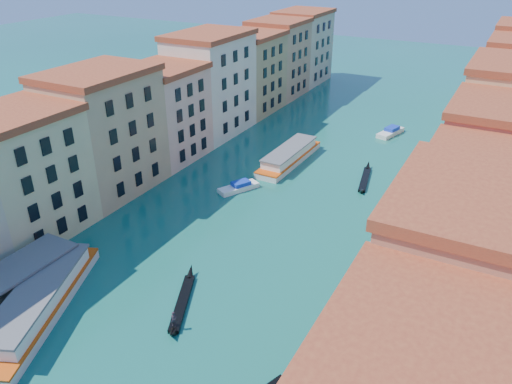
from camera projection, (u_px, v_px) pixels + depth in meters
left_bank_palazzos at (194, 95)px, 99.75m from camera, size 12.80×128.40×21.00m
right_bank_palazzos at (498, 142)px, 76.46m from camera, size 12.80×128.40×21.00m
quay at (434, 185)px, 84.01m from camera, size 4.00×140.00×1.00m
restaurant_awnings at (360, 327)px, 49.79m from camera, size 3.20×44.55×3.12m
vaporetto_stop at (11, 288)px, 57.88m from camera, size 5.40×16.40×3.65m
mooring_poles_right at (348, 298)px, 56.41m from camera, size 1.44×54.24×3.20m
vaporetto_near at (39, 301)px, 55.69m from camera, size 13.33×22.39×3.30m
vaporetto_far at (289, 156)px, 93.50m from camera, size 4.81×19.45×2.88m
gondola_fore at (182, 301)px, 57.26m from camera, size 6.20×12.14×2.57m
gondola_far at (365, 178)px, 86.91m from camera, size 3.34×12.70×1.81m
motorboat_mid at (239, 187)px, 83.40m from camera, size 5.23×7.25×1.46m
motorboat_far at (391, 132)px, 107.08m from camera, size 4.35×8.19×1.62m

